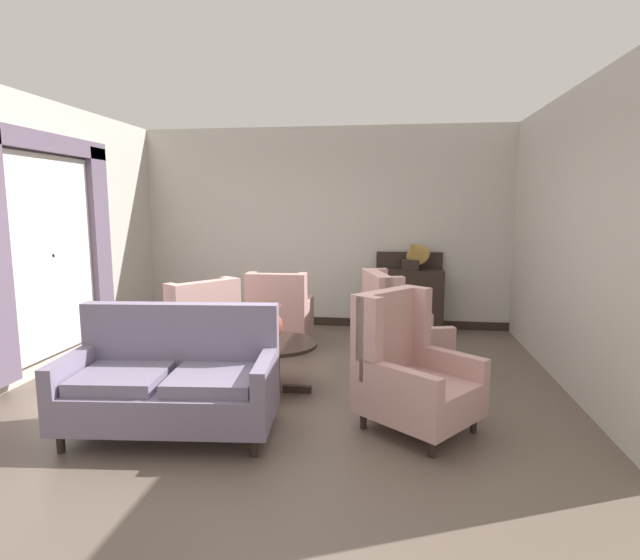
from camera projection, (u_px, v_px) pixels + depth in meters
name	position (u px, v px, depth m)	size (l,w,h in m)	color
ground	(284.00, 397.00, 4.79)	(8.42, 8.42, 0.00)	brown
wall_back	(324.00, 228.00, 7.52)	(5.64, 0.08, 2.93)	#BCB7AD
wall_left	(65.00, 235.00, 5.82)	(0.08, 4.21, 2.93)	#BCB7AD
wall_right	(568.00, 239.00, 5.09)	(0.08, 4.21, 2.93)	#BCB7AD
baseboard_back	(324.00, 321.00, 7.67)	(5.48, 0.03, 0.12)	black
window_with_curtains	(53.00, 241.00, 5.47)	(0.12, 2.05, 2.43)	silver
coffee_table	(275.00, 352.00, 4.89)	(0.83, 0.83, 0.49)	black
porcelain_vase	(273.00, 324.00, 4.90)	(0.19, 0.19, 0.36)	brown
settee	(172.00, 382.00, 4.01)	(1.70, 0.94, 1.00)	slate
armchair_back_corner	(193.00, 330.00, 5.64)	(1.18, 1.16, 1.00)	tan
armchair_beside_settee	(397.00, 334.00, 5.30)	(0.96, 0.92, 1.12)	tan
armchair_foreground_right	(280.00, 315.00, 6.42)	(0.75, 0.91, 0.99)	tan
armchair_far_left	(409.00, 373.00, 4.09)	(1.10, 1.09, 1.11)	tan
sideboard	(409.00, 296.00, 7.20)	(0.94, 0.40, 1.14)	black
gramophone	(414.00, 252.00, 7.01)	(0.49, 0.54, 0.52)	black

